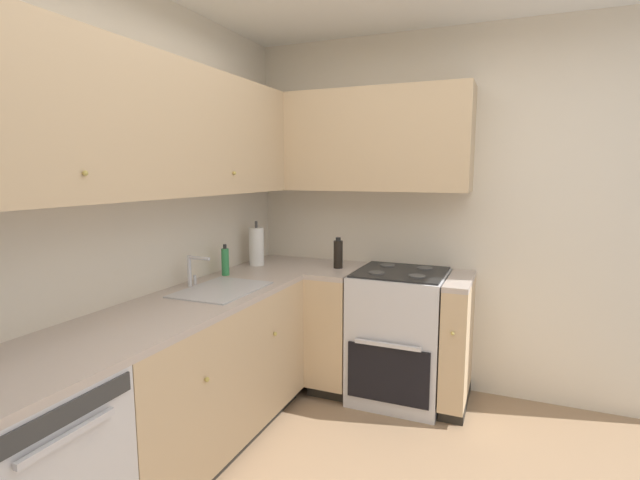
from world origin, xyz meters
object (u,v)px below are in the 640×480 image
object	(u,v)px
soap_bottle	(225,261)
oil_bottle	(338,254)
oven_range	(400,334)
paper_towel_roll	(257,246)

from	to	relation	value
soap_bottle	oil_bottle	distance (m)	0.81
oven_range	oil_bottle	distance (m)	0.72
oil_bottle	oven_range	bearing A→B (deg)	-87.65
paper_towel_roll	oil_bottle	xyz separation A→B (m)	(0.13, -0.60, -0.04)
soap_bottle	oven_range	bearing A→B (deg)	-63.61
oven_range	soap_bottle	bearing A→B (deg)	116.39
paper_towel_roll	oil_bottle	size ratio (longest dim) A/B	1.52
oven_range	paper_towel_roll	xyz separation A→B (m)	(-0.15, 1.07, 0.59)
oil_bottle	soap_bottle	bearing A→B (deg)	129.84
paper_towel_roll	oil_bottle	bearing A→B (deg)	-77.40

